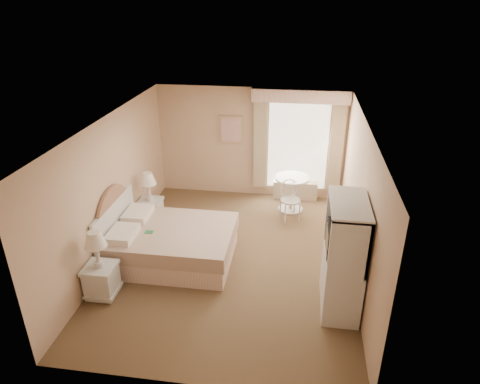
% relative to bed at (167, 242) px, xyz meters
% --- Properties ---
extents(room, '(4.21, 5.51, 2.51)m').
position_rel_bed_xyz_m(room, '(1.12, 0.17, 0.90)').
color(room, brown).
rests_on(room, ground).
extents(window, '(2.05, 0.22, 2.51)m').
position_rel_bed_xyz_m(window, '(2.17, 2.83, 0.99)').
color(window, white).
rests_on(window, room).
extents(framed_art, '(0.52, 0.04, 0.62)m').
position_rel_bed_xyz_m(framed_art, '(0.67, 2.88, 1.20)').
color(framed_art, tan).
rests_on(framed_art, room).
extents(bed, '(2.12, 1.63, 1.44)m').
position_rel_bed_xyz_m(bed, '(0.00, 0.00, 0.00)').
color(bed, '#D39989').
rests_on(bed, room).
extents(nightstand_near, '(0.47, 0.47, 1.13)m').
position_rel_bed_xyz_m(nightstand_near, '(-0.72, -1.12, 0.08)').
color(nightstand_near, silver).
rests_on(nightstand_near, room).
extents(nightstand_far, '(0.46, 0.46, 1.11)m').
position_rel_bed_xyz_m(nightstand_far, '(-0.72, 1.20, 0.07)').
color(nightstand_far, silver).
rests_on(nightstand_far, room).
extents(round_table, '(0.73, 0.73, 0.77)m').
position_rel_bed_xyz_m(round_table, '(2.09, 2.23, 0.16)').
color(round_table, silver).
rests_on(round_table, room).
extents(cafe_chair, '(0.53, 0.53, 0.84)m').
position_rel_bed_xyz_m(cafe_chair, '(2.07, 1.86, 0.14)').
color(cafe_chair, silver).
rests_on(cafe_chair, room).
extents(armoire, '(0.53, 1.06, 1.76)m').
position_rel_bed_xyz_m(armoire, '(2.93, -0.82, 0.38)').
color(armoire, silver).
rests_on(armoire, room).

